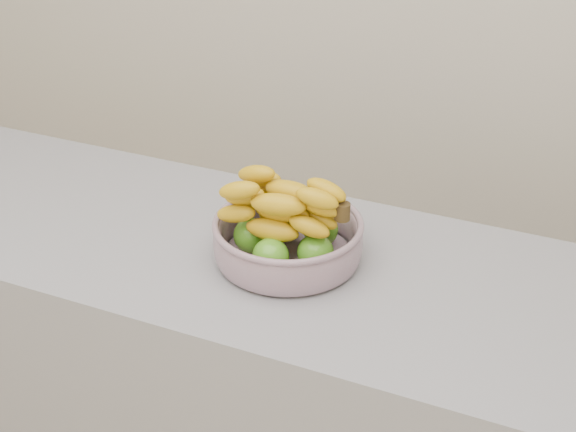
# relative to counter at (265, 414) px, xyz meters

# --- Properties ---
(counter) EXTENTS (2.00, 0.60, 0.90)m
(counter) POSITION_rel_counter_xyz_m (0.00, 0.00, 0.00)
(counter) COLOR gray
(counter) RESTS_ON ground
(fruit_bowl) EXTENTS (0.30, 0.30, 0.18)m
(fruit_bowl) POSITION_rel_counter_xyz_m (0.06, -0.00, 0.51)
(fruit_bowl) COLOR #9FB0BE
(fruit_bowl) RESTS_ON counter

